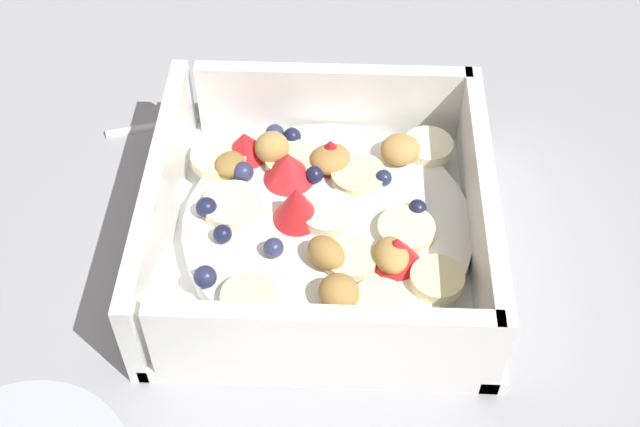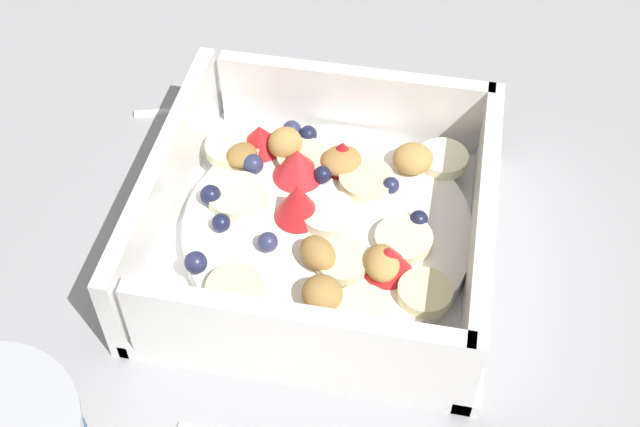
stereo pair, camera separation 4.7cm
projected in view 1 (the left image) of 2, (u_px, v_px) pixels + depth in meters
ground_plane at (327, 268)px, 0.49m from camera, size 2.40×2.40×0.00m
fruit_bowl at (320, 222)px, 0.48m from camera, size 0.19×0.19×0.06m
spoon at (280, 102)px, 0.58m from camera, size 0.07×0.17×0.01m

